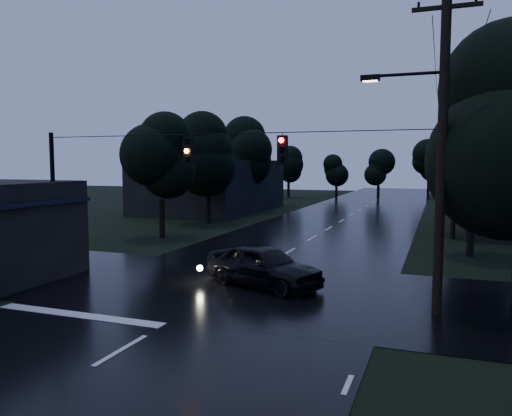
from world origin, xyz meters
The scene contains 14 objects.
main_road centered at (0.00, 30.00, 0.00)m, with size 12.00×120.00×0.02m, color black.
cross_street centered at (0.00, 12.00, 0.00)m, with size 60.00×9.00×0.02m, color black.
building_far_left centered at (-14.00, 40.00, 2.50)m, with size 10.00×16.00×5.00m, color black.
utility_pole_main centered at (7.41, 11.00, 5.26)m, with size 3.50×0.30×10.00m.
utility_pole_far centered at (8.30, 28.00, 3.88)m, with size 2.00×0.30×7.50m.
anchor_pole_left centered at (-7.50, 11.00, 3.00)m, with size 0.18×0.18×6.00m, color black.
span_signals centered at (0.56, 10.99, 5.24)m, with size 15.00×0.37×1.12m.
tree_left_a centered at (-9.00, 22.00, 5.24)m, with size 3.92×3.92×8.26m.
tree_left_b centered at (-9.60, 30.00, 5.62)m, with size 4.20×4.20×8.85m.
tree_left_c centered at (-10.20, 40.00, 5.99)m, with size 4.48×4.48×9.44m.
tree_right_a centered at (9.00, 22.00, 5.62)m, with size 4.20×4.20×8.85m.
tree_right_b centered at (9.60, 30.00, 5.99)m, with size 4.48×4.48×9.44m.
tree_right_c centered at (10.20, 40.00, 6.37)m, with size 4.76×4.76×10.03m.
car centered at (1.19, 12.49, 0.82)m, with size 1.95×4.84×1.65m, color black.
Camera 1 is at (7.49, -5.35, 4.78)m, focal length 35.00 mm.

